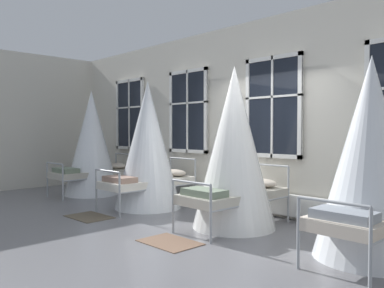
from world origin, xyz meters
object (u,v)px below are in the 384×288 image
at_px(cot_second, 148,147).
at_px(cot_fourth, 370,161).
at_px(cot_first, 92,144).
at_px(cot_third, 234,150).

xyz_separation_m(cot_second, cot_fourth, (4.23, 0.02, -0.04)).
distance_m(cot_second, cot_fourth, 4.23).
bearing_deg(cot_first, cot_second, -91.14).
relative_size(cot_second, cot_third, 0.99).
distance_m(cot_first, cot_second, 2.21).
relative_size(cot_first, cot_third, 0.98).
xyz_separation_m(cot_first, cot_third, (4.37, -0.01, 0.03)).
bearing_deg(cot_second, cot_fourth, -90.32).
height_order(cot_third, cot_fourth, cot_third).
xyz_separation_m(cot_third, cot_fourth, (2.07, -0.00, -0.06)).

